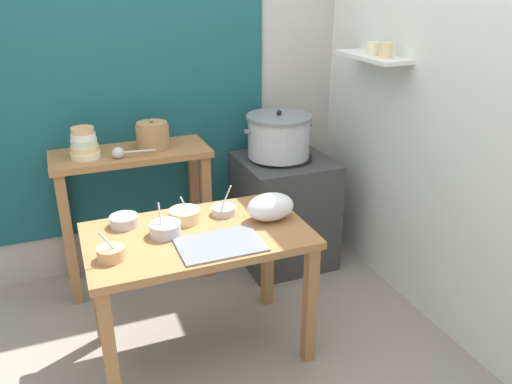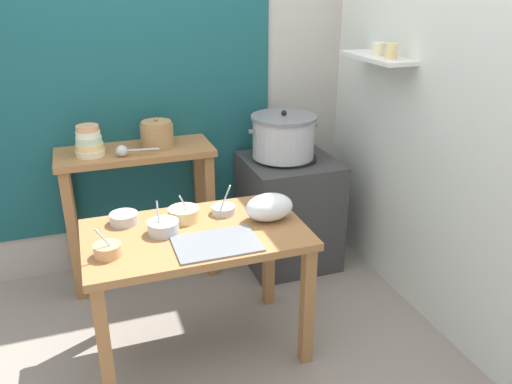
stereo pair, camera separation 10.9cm
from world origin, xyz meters
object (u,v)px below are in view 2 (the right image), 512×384
prep_table (196,250)px  serving_tray (217,244)px  prep_bowl_0 (124,218)px  prep_bowl_4 (163,227)px  clay_pot (157,134)px  stove_block (288,210)px  prep_bowl_2 (184,214)px  prep_bowl_1 (107,250)px  back_shelf_table (138,182)px  plastic_bag (269,207)px  steamer_pot (283,136)px  bowl_stack_enamel (89,142)px  ladle (123,151)px  prep_bowl_3 (223,209)px

prep_table → serving_tray: serving_tray is taller
prep_bowl_0 → prep_bowl_4: size_ratio=0.87×
prep_bowl_0 → clay_pot: bearing=65.9°
stove_block → prep_bowl_2: (-0.84, -0.59, 0.37)m
serving_tray → prep_bowl_4: bearing=137.2°
prep_bowl_0 → prep_bowl_1: 0.34m
back_shelf_table → prep_bowl_2: back_shelf_table is taller
back_shelf_table → plastic_bag: bearing=-56.7°
serving_tray → prep_bowl_1: bearing=173.2°
steamer_pot → bowl_stack_enamel: steamer_pot is taller
ladle → prep_table: bearing=-71.3°
bowl_stack_enamel → prep_bowl_0: bearing=-79.6°
serving_tray → plastic_bag: plastic_bag is taller
serving_tray → prep_table: bearing=110.3°
clay_pot → plastic_bag: (0.43, -0.87, -0.19)m
plastic_bag → prep_bowl_3: prep_bowl_3 is taller
prep_table → prep_bowl_1: size_ratio=7.03×
stove_block → bowl_stack_enamel: 1.40m
prep_bowl_0 → plastic_bag: bearing=-16.2°
prep_table → stove_block: (0.82, 0.74, -0.23)m
serving_tray → prep_bowl_4: prep_bowl_4 is taller
clay_pot → prep_bowl_0: size_ratio=1.41×
back_shelf_table → bowl_stack_enamel: bearing=-172.9°
stove_block → prep_bowl_3: prep_bowl_3 is taller
prep_table → bowl_stack_enamel: size_ratio=5.91×
bowl_stack_enamel → prep_bowl_1: bowl_stack_enamel is taller
clay_pot → ladle: size_ratio=0.80×
back_shelf_table → ladle: 0.29m
prep_bowl_2 → ladle: bearing=110.6°
bowl_stack_enamel → serving_tray: (0.50, -1.00, -0.26)m
prep_bowl_0 → prep_bowl_3: size_ratio=0.85×
plastic_bag → prep_bowl_1: 0.83m
prep_bowl_1 → prep_bowl_0: bearing=71.8°
ladle → prep_bowl_3: (0.44, -0.60, -0.19)m
prep_table → plastic_bag: size_ratio=4.35×
stove_block → steamer_pot: size_ratio=1.63×
prep_bowl_0 → bowl_stack_enamel: bearing=100.4°
clay_pot → prep_table: bearing=-87.9°
prep_bowl_3 → steamer_pot: bearing=45.8°
clay_pot → prep_bowl_0: (-0.29, -0.66, -0.23)m
stove_block → prep_bowl_2: size_ratio=4.80×
back_shelf_table → prep_bowl_4: bearing=-88.4°
stove_block → plastic_bag: plastic_bag is taller
stove_block → ladle: ladle is taller
ladle → plastic_bag: 1.00m
stove_block → prep_bowl_4: (-0.97, -0.71, 0.37)m
back_shelf_table → stove_block: size_ratio=1.23×
prep_bowl_2 → plastic_bag: bearing=-19.1°
ladle → prep_bowl_1: 0.90m
serving_tray → stove_block: bearing=50.3°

